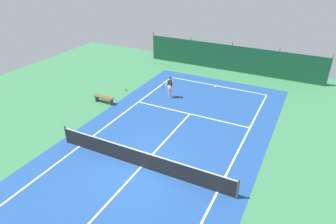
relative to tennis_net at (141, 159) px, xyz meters
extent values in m
plane|color=#387A4C|center=(0.00, 0.00, -0.51)|extent=(36.00, 36.00, 0.00)
cube|color=#1E478C|center=(0.00, 0.00, -0.51)|extent=(11.02, 26.60, 0.01)
cube|color=white|center=(0.00, 11.90, -0.50)|extent=(8.22, 0.10, 0.01)
cube|color=white|center=(-4.11, 0.00, -0.50)|extent=(0.10, 23.80, 0.01)
cube|color=white|center=(4.11, 0.00, -0.50)|extent=(0.10, 23.80, 0.01)
cube|color=white|center=(0.00, 6.40, -0.50)|extent=(8.22, 0.10, 0.01)
cube|color=white|center=(0.00, 0.00, -0.50)|extent=(0.10, 12.80, 0.01)
cube|color=white|center=(0.00, 11.75, -0.50)|extent=(0.10, 0.30, 0.01)
cube|color=black|center=(0.00, 0.00, -0.04)|extent=(9.92, 0.03, 0.95)
cube|color=white|center=(0.00, 0.00, 0.46)|extent=(9.92, 0.04, 0.05)
cylinder|color=#47474C|center=(-5.01, 0.00, 0.04)|extent=(0.10, 0.10, 1.10)
cylinder|color=#47474C|center=(5.01, 0.00, 0.04)|extent=(0.10, 0.10, 1.10)
cube|color=#14472D|center=(0.00, 15.86, 0.69)|extent=(16.22, 0.06, 2.40)
cylinder|color=#595B60|center=(-8.11, 15.92, 0.84)|extent=(0.08, 0.08, 2.70)
cylinder|color=#595B60|center=(-4.05, 15.92, 0.84)|extent=(0.08, 0.08, 2.70)
cylinder|color=#595B60|center=(0.00, 15.92, 0.84)|extent=(0.08, 0.08, 2.70)
cylinder|color=#595B60|center=(4.05, 15.92, 0.84)|extent=(0.08, 0.08, 2.70)
cylinder|color=#595B60|center=(8.11, 15.92, 0.84)|extent=(0.08, 0.08, 2.70)
cube|color=#234C1E|center=(0.00, 16.46, 0.04)|extent=(14.60, 0.70, 1.10)
cylinder|color=#D8AD8C|center=(-2.28, 8.14, -0.10)|extent=(0.12, 0.12, 0.82)
cylinder|color=#D8AD8C|center=(-2.48, 8.18, -0.10)|extent=(0.12, 0.12, 0.82)
cylinder|color=white|center=(-2.38, 8.16, 0.39)|extent=(0.40, 0.40, 0.22)
cube|color=#1E232D|center=(-2.38, 8.16, 0.59)|extent=(0.39, 0.27, 0.56)
sphere|color=#D8AD8C|center=(-2.38, 8.16, 1.02)|extent=(0.22, 0.22, 0.22)
cylinder|color=black|center=(-2.38, 8.16, 1.11)|extent=(0.23, 0.23, 0.04)
cylinder|color=#D8AD8C|center=(-2.16, 8.12, 0.62)|extent=(0.09, 0.09, 0.58)
cylinder|color=#D8AD8C|center=(-2.63, 8.09, 0.62)|extent=(0.19, 0.53, 0.41)
cylinder|color=black|center=(-2.74, 7.80, 0.51)|extent=(0.08, 0.28, 0.13)
torus|color=teal|center=(-2.74, 7.80, 0.73)|extent=(0.32, 0.18, 0.29)
sphere|color=#CCDB33|center=(4.02, 6.59, -0.48)|extent=(0.07, 0.07, 0.07)
sphere|color=#CCDB33|center=(-1.49, 5.65, -0.48)|extent=(0.07, 0.07, 0.07)
cube|color=brown|center=(-6.31, 5.18, -0.06)|extent=(1.60, 0.40, 0.08)
cube|color=#4C4C51|center=(-6.96, 5.18, -0.29)|extent=(0.08, 0.36, 0.45)
cube|color=#4C4C51|center=(-5.66, 5.18, -0.29)|extent=(0.08, 0.36, 0.45)
cylinder|color=#D84C38|center=(-6.07, 7.67, -0.39)|extent=(0.08, 0.08, 0.24)
camera|label=1|loc=(6.80, -10.42, 9.34)|focal=32.20mm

